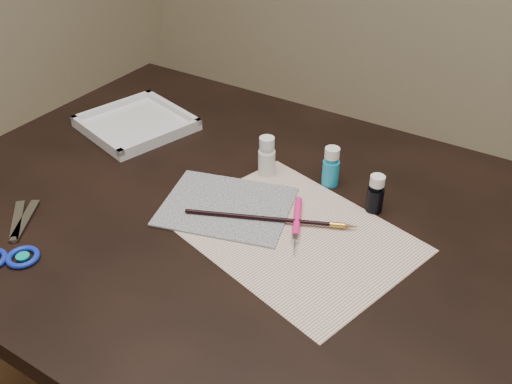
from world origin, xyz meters
The scene contains 10 objects.
table centered at (0.00, 0.00, 0.38)m, with size 1.30×0.90×0.75m, color black.
paper centered at (0.09, -0.02, 0.75)m, with size 0.39×0.30×0.00m, color silver.
canvas centered at (-0.06, -0.01, 0.75)m, with size 0.23×0.19×0.00m, color black.
paint_bottle_white centered at (-0.06, 0.13, 0.79)m, with size 0.03×0.03×0.08m, color white.
paint_bottle_cyan centered at (0.07, 0.16, 0.79)m, with size 0.03×0.03×0.08m, color #1892C4.
paint_bottle_navy centered at (0.18, 0.13, 0.79)m, with size 0.03×0.03×0.08m, color black.
paintbrush centered at (0.04, -0.01, 0.76)m, with size 0.32×0.01×0.01m, color black, non-canonical shape.
craft_knife centered at (0.08, 0.00, 0.76)m, with size 0.16×0.01×0.01m, color #F51E7C, non-canonical shape.
scissors centered at (-0.33, -0.28, 0.76)m, with size 0.21×0.11×0.01m, color silver, non-canonical shape.
palette_tray centered at (-0.41, 0.13, 0.76)m, with size 0.22×0.22×0.03m, color silver.
Camera 1 is at (0.45, -0.71, 1.38)m, focal length 40.00 mm.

